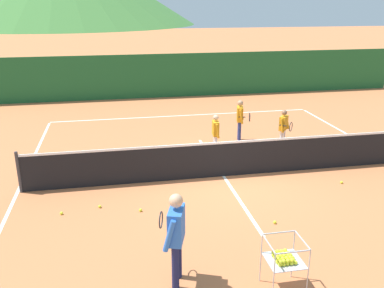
{
  "coord_description": "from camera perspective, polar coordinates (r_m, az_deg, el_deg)",
  "views": [
    {
      "loc": [
        -2.77,
        -9.87,
        4.45
      ],
      "look_at": [
        -0.78,
        0.43,
        0.82
      ],
      "focal_mm": 38.99,
      "sensor_mm": 36.0,
      "label": 1
    }
  ],
  "objects": [
    {
      "name": "line_baseline_far",
      "position": [
        16.97,
        -1.18,
        3.92
      ],
      "size": [
        10.41,
        0.08,
        0.01
      ],
      "primitive_type": "cube",
      "color": "white",
      "rests_on": "ground"
    },
    {
      "name": "student_1",
      "position": [
        13.76,
        6.61,
        3.73
      ],
      "size": [
        0.42,
        0.71,
        1.38
      ],
      "color": "navy",
      "rests_on": "ground"
    },
    {
      "name": "tennis_ball_4",
      "position": [
        9.74,
        -12.5,
        -8.34
      ],
      "size": [
        0.07,
        0.07,
        0.07
      ],
      "primitive_type": "sphere",
      "color": "yellow",
      "rests_on": "ground"
    },
    {
      "name": "windscreen_fence",
      "position": [
        20.14,
        -2.94,
        9.33
      ],
      "size": [
        22.91,
        0.08,
        2.07
      ],
      "primitive_type": "cube",
      "color": "#1E5B2D",
      "rests_on": "ground"
    },
    {
      "name": "tennis_net",
      "position": [
        10.99,
        4.4,
        -2.02
      ],
      "size": [
        10.3,
        0.08,
        1.05
      ],
      "color": "#333338",
      "rests_on": "ground"
    },
    {
      "name": "tennis_ball_1",
      "position": [
        9.67,
        -17.42,
        -9.02
      ],
      "size": [
        0.07,
        0.07,
        0.07
      ],
      "primitive_type": "sphere",
      "color": "yellow",
      "rests_on": "ground"
    },
    {
      "name": "tennis_ball_6",
      "position": [
        9.07,
        11.27,
        -10.45
      ],
      "size": [
        0.07,
        0.07,
        0.07
      ],
      "primitive_type": "sphere",
      "color": "yellow",
      "rests_on": "ground"
    },
    {
      "name": "instructor",
      "position": [
        6.77,
        -2.22,
        -11.8
      ],
      "size": [
        0.44,
        0.81,
        1.62
      ],
      "color": "#191E4C",
      "rests_on": "ground"
    },
    {
      "name": "student_2",
      "position": [
        13.24,
        12.44,
        2.46
      ],
      "size": [
        0.46,
        0.68,
        1.26
      ],
      "color": "silver",
      "rests_on": "ground"
    },
    {
      "name": "ground_plane",
      "position": [
        11.18,
        4.34,
        -4.41
      ],
      "size": [
        120.0,
        120.0,
        0.0
      ],
      "primitive_type": "plane",
      "color": "#C67042"
    },
    {
      "name": "tennis_ball_0",
      "position": [
        11.37,
        19.78,
        -4.95
      ],
      "size": [
        0.07,
        0.07,
        0.07
      ],
      "primitive_type": "sphere",
      "color": "yellow",
      "rests_on": "ground"
    },
    {
      "name": "ball_cart",
      "position": [
        6.96,
        12.44,
        -14.99
      ],
      "size": [
        0.58,
        0.58,
        0.9
      ],
      "color": "#B7B7BC",
      "rests_on": "ground"
    },
    {
      "name": "line_service_center",
      "position": [
        11.17,
        4.34,
        -4.39
      ],
      "size": [
        0.08,
        6.13,
        0.01
      ],
      "primitive_type": "cube",
      "color": "white",
      "rests_on": "ground"
    },
    {
      "name": "student_0",
      "position": [
        12.46,
        3.25,
        1.79
      ],
      "size": [
        0.26,
        0.5,
        1.24
      ],
      "color": "silver",
      "rests_on": "ground"
    },
    {
      "name": "tennis_ball_3",
      "position": [
        9.43,
        -7.05,
        -8.96
      ],
      "size": [
        0.07,
        0.07,
        0.07
      ],
      "primitive_type": "sphere",
      "color": "yellow",
      "rests_on": "ground"
    },
    {
      "name": "line_sideline_west",
      "position": [
        11.1,
        -22.77,
        -6.11
      ],
      "size": [
        0.08,
        12.27,
        0.01
      ],
      "primitive_type": "cube",
      "color": "white",
      "rests_on": "ground"
    }
  ]
}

